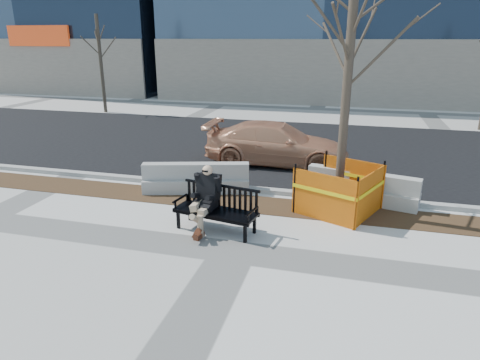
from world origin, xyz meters
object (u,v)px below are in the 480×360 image
Objects in this scene: sedan at (276,163)px; jersey_barrier_right at (360,201)px; bench at (216,230)px; jersey_barrier_left at (197,192)px; seated_man at (207,227)px; tree_fence at (337,211)px.

jersey_barrier_right is at bearing -137.02° from sedan.
jersey_barrier_left is (-1.31, 2.27, 0.00)m from bench.
bench is at bearing -126.03° from jersey_barrier_right.
seated_man is 3.35m from tree_fence.
jersey_barrier_right is at bearing 55.36° from tree_fence.
bench is 0.40× the size of sedan.
jersey_barrier_right is (2.80, -2.93, 0.00)m from sedan.
bench is at bearing -10.75° from seated_man.
sedan is 4.05m from jersey_barrier_right.
seated_man is (-0.26, 0.10, 0.00)m from bench.
seated_man is at bearing -148.01° from tree_fence.
bench is 5.64m from sedan.
seated_man reaches higher than jersey_barrier_left.
jersey_barrier_right is (4.47, 0.43, 0.00)m from jersey_barrier_left.
bench is 0.67× the size of jersey_barrier_right.
bench is 1.31× the size of seated_man.
jersey_barrier_left is at bearing 130.43° from bench.
tree_fence is 1.00m from jersey_barrier_right.
jersey_barrier_right is at bearing -10.44° from jersey_barrier_left.
sedan is (0.61, 5.53, 0.00)m from seated_man.
sedan is 1.68× the size of jersey_barrier_right.
jersey_barrier_left is (-3.90, 0.39, 0.00)m from tree_fence.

